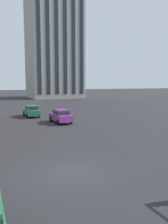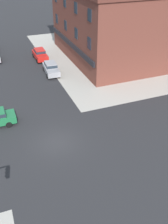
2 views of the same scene
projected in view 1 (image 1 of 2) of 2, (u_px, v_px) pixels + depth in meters
ground_plane at (72, 172)px, 13.40m from camera, size 320.00×320.00×0.00m
car_main_southbound_far at (61, 115)px, 29.79m from camera, size 2.04×4.47×1.68m
car_cross_eastbound at (31, 111)px, 35.09m from camera, size 1.95×4.43×1.68m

